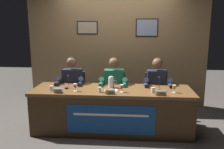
{
  "coord_description": "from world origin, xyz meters",
  "views": [
    {
      "loc": [
        0.31,
        -3.89,
        1.79
      ],
      "look_at": [
        0.0,
        0.0,
        0.99
      ],
      "focal_mm": 38.21,
      "sensor_mm": 36.0,
      "label": 1
    }
  ],
  "objects": [
    {
      "name": "microphone_center",
      "position": [
        0.02,
        -0.06,
        0.81
      ],
      "size": [
        0.06,
        0.17,
        0.22
      ],
      "color": "black",
      "rests_on": "conference_table"
    },
    {
      "name": "conference_table",
      "position": [
        0.0,
        -0.1,
        0.5
      ],
      "size": [
        2.69,
        0.81,
        0.74
      ],
      "color": "brown",
      "rests_on": "ground_plane"
    },
    {
      "name": "panelist_left",
      "position": [
        -0.8,
        0.39,
        0.71
      ],
      "size": [
        0.51,
        0.48,
        1.22
      ],
      "color": "black",
      "rests_on": "ground_plane"
    },
    {
      "name": "water_pitcher_central",
      "position": [
        -0.02,
        0.1,
        0.83
      ],
      "size": [
        0.15,
        0.1,
        0.21
      ],
      "color": "silver",
      "rests_on": "conference_table"
    },
    {
      "name": "microphone_right",
      "position": [
        0.79,
        -0.03,
        0.81
      ],
      "size": [
        0.06,
        0.17,
        0.22
      ],
      "color": "black",
      "rests_on": "conference_table"
    },
    {
      "name": "water_cup_right",
      "position": [
        0.67,
        -0.18,
        0.77
      ],
      "size": [
        0.06,
        0.06,
        0.08
      ],
      "color": "silver",
      "rests_on": "conference_table"
    },
    {
      "name": "chair_center",
      "position": [
        0.0,
        0.59,
        0.43
      ],
      "size": [
        0.44,
        0.45,
        0.89
      ],
      "color": "black",
      "rests_on": "ground_plane"
    },
    {
      "name": "nameplate_center",
      "position": [
        -0.01,
        -0.31,
        0.78
      ],
      "size": [
        0.16,
        0.06,
        0.08
      ],
      "color": "white",
      "rests_on": "conference_table"
    },
    {
      "name": "ground_plane",
      "position": [
        0.0,
        0.0,
        0.0
      ],
      "size": [
        12.0,
        12.0,
        0.0
      ],
      "primitive_type": "plane",
      "color": "#4C4742"
    },
    {
      "name": "document_stack_center",
      "position": [
        -0.01,
        -0.12,
        0.74
      ],
      "size": [
        0.22,
        0.16,
        0.01
      ],
      "color": "white",
      "rests_on": "conference_table"
    },
    {
      "name": "chair_left",
      "position": [
        -0.8,
        0.59,
        0.43
      ],
      "size": [
        0.44,
        0.45,
        0.89
      ],
      "color": "black",
      "rests_on": "ground_plane"
    },
    {
      "name": "wall_back_panelled",
      "position": [
        0.0,
        1.36,
        1.3
      ],
      "size": [
        3.89,
        0.14,
        2.6
      ],
      "color": "#937047",
      "rests_on": "ground_plane"
    },
    {
      "name": "microphone_left",
      "position": [
        -0.77,
        -0.01,
        0.81
      ],
      "size": [
        0.06,
        0.17,
        0.22
      ],
      "color": "black",
      "rests_on": "conference_table"
    },
    {
      "name": "nameplate_right",
      "position": [
        0.78,
        -0.32,
        0.78
      ],
      "size": [
        0.17,
        0.06,
        0.08
      ],
      "color": "white",
      "rests_on": "conference_table"
    },
    {
      "name": "water_cup_left",
      "position": [
        -0.98,
        -0.2,
        0.77
      ],
      "size": [
        0.06,
        0.06,
        0.08
      ],
      "color": "silver",
      "rests_on": "conference_table"
    },
    {
      "name": "juice_glass_right",
      "position": [
        1.01,
        -0.14,
        0.82
      ],
      "size": [
        0.06,
        0.06,
        0.12
      ],
      "color": "white",
      "rests_on": "conference_table"
    },
    {
      "name": "panelist_center",
      "position": [
        0.0,
        0.39,
        0.71
      ],
      "size": [
        0.51,
        0.48,
        1.22
      ],
      "color": "black",
      "rests_on": "ground_plane"
    },
    {
      "name": "nameplate_left",
      "position": [
        -0.84,
        -0.31,
        0.78
      ],
      "size": [
        0.16,
        0.06,
        0.08
      ],
      "color": "white",
      "rests_on": "conference_table"
    },
    {
      "name": "juice_glass_center",
      "position": [
        0.17,
        -0.19,
        0.82
      ],
      "size": [
        0.06,
        0.06,
        0.12
      ],
      "color": "white",
      "rests_on": "conference_table"
    },
    {
      "name": "chair_right",
      "position": [
        0.8,
        0.59,
        0.43
      ],
      "size": [
        0.44,
        0.45,
        0.89
      ],
      "color": "black",
      "rests_on": "ground_plane"
    },
    {
      "name": "juice_glass_left",
      "position": [
        -0.59,
        -0.18,
        0.82
      ],
      "size": [
        0.06,
        0.06,
        0.12
      ],
      "color": "white",
      "rests_on": "conference_table"
    },
    {
      "name": "water_cup_center",
      "position": [
        -0.18,
        -0.21,
        0.77
      ],
      "size": [
        0.06,
        0.06,
        0.08
      ],
      "color": "silver",
      "rests_on": "conference_table"
    },
    {
      "name": "panelist_right",
      "position": [
        0.8,
        0.39,
        0.71
      ],
      "size": [
        0.51,
        0.48,
        1.22
      ],
      "color": "black",
      "rests_on": "ground_plane"
    }
  ]
}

